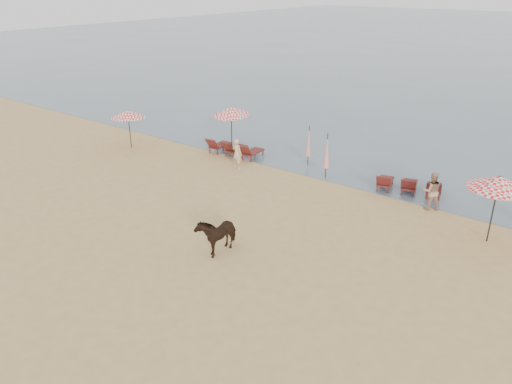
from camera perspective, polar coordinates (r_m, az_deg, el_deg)
ground at (r=16.33m, az=-10.78°, el=-9.12°), size 120.00×120.00×0.00m
lounger_cluster_left at (r=26.29m, az=-2.55°, el=5.04°), size 2.84×1.81×0.60m
lounger_cluster_right at (r=22.55m, az=17.08°, el=0.81°), size 2.99×2.23×0.59m
umbrella_open_left_a at (r=28.04m, az=-14.42°, el=8.64°), size 1.85×1.85×2.10m
umbrella_open_left_b at (r=26.99m, az=-2.85°, el=9.23°), size 1.90×1.93×2.42m
umbrella_open_right at (r=18.80m, az=26.00°, el=0.98°), size 2.05×2.05×2.50m
umbrella_closed_left at (r=23.11m, az=8.10°, el=4.65°), size 0.26×0.26×2.18m
umbrella_closed_right at (r=24.73m, az=6.04°, el=5.79°), size 0.25×0.25×2.04m
cow at (r=17.04m, az=-4.47°, el=-4.69°), size 0.76×1.59×1.33m
beachgoer_left at (r=24.37m, az=-2.19°, el=4.40°), size 0.57×0.39×1.51m
beachgoer_right_a at (r=21.15m, az=19.43°, el=0.13°), size 0.98×0.93×1.59m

